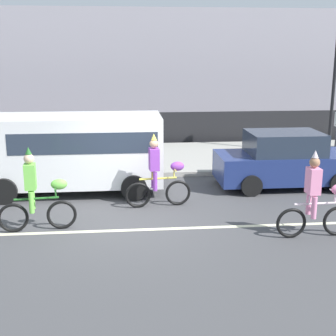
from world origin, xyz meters
TOP-DOWN VIEW (x-y plane):
  - ground_plane at (0.00, 0.00)m, footprint 80.00×80.00m
  - road_centre_line at (0.00, -0.50)m, footprint 36.00×0.14m
  - sidewalk_curb at (0.00, 6.50)m, footprint 60.00×5.00m
  - fence_line at (0.00, 9.40)m, footprint 40.00×0.08m
  - building_backdrop at (3.28, 18.00)m, footprint 28.00×8.00m
  - parade_cyclist_lime at (-2.02, -0.31)m, footprint 1.72×0.50m
  - parade_cyclist_purple at (0.78, 1.12)m, footprint 1.72×0.50m
  - parade_cyclist_pink at (4.00, -1.24)m, footprint 1.72×0.50m
  - parked_van_white at (-1.46, 2.70)m, footprint 5.00×2.22m
  - parked_car_navy at (4.66, 2.63)m, footprint 4.10×1.92m

SIDE VIEW (x-z plane):
  - ground_plane at x=0.00m, z-range 0.00..0.00m
  - road_centre_line at x=0.00m, z-range 0.00..0.01m
  - sidewalk_curb at x=0.00m, z-range 0.00..0.15m
  - fence_line at x=0.00m, z-range 0.00..1.40m
  - parked_car_navy at x=4.66m, z-range -0.04..1.60m
  - parade_cyclist_lime at x=-2.02m, z-range -0.12..1.80m
  - parade_cyclist_purple at x=0.78m, z-range -0.12..1.80m
  - parade_cyclist_pink at x=4.00m, z-range -0.12..1.80m
  - parked_van_white at x=-1.46m, z-range 0.19..2.37m
  - building_backdrop at x=3.28m, z-range 0.00..6.08m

